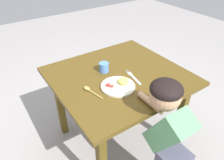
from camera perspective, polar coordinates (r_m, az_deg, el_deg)
ground_plane at (r=2.13m, az=1.53°, el=-15.14°), size 8.00×8.00×0.00m
dining_table at (r=1.70m, az=1.85°, el=-1.40°), size 1.00×0.93×0.73m
plate at (r=1.50m, az=1.84°, el=-1.48°), size 0.25×0.25×0.05m
fork at (r=1.61m, az=5.84°, el=0.70°), size 0.05×0.21×0.01m
spoon at (r=1.48m, az=-6.25°, el=-2.67°), size 0.06×0.19×0.02m
drinking_cup at (r=1.67m, az=-2.20°, el=3.49°), size 0.08×0.08×0.08m
person at (r=1.42m, az=14.99°, el=-16.14°), size 0.19×0.45×0.97m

